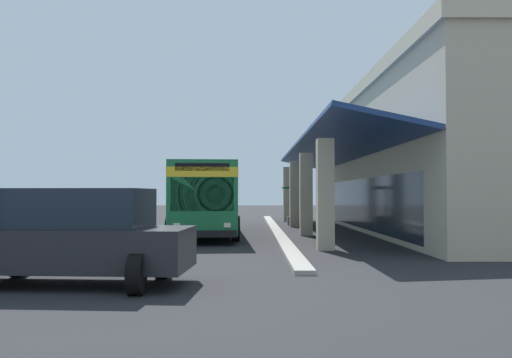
{
  "coord_description": "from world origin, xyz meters",
  "views": [
    {
      "loc": [
        27.81,
        3.9,
        1.86
      ],
      "look_at": [
        8.41,
        4.08,
        2.41
      ],
      "focal_mm": 37.33,
      "sensor_mm": 36.0,
      "label": 1
    }
  ],
  "objects_px": {
    "pedestrian": "(119,221)",
    "potted_palm": "(295,215)",
    "parked_suv_charcoal": "(70,235)",
    "transit_bus": "(205,194)",
    "parked_suv_green": "(80,210)"
  },
  "relations": [
    {
      "from": "pedestrian",
      "to": "potted_palm",
      "type": "relative_size",
      "value": 0.73
    },
    {
      "from": "transit_bus",
      "to": "pedestrian",
      "type": "relative_size",
      "value": 6.48
    },
    {
      "from": "parked_suv_green",
      "to": "potted_palm",
      "type": "relative_size",
      "value": 2.05
    },
    {
      "from": "transit_bus",
      "to": "parked_suv_green",
      "type": "xyz_separation_m",
      "value": [
        -4.53,
        -7.17,
        -0.84
      ]
    },
    {
      "from": "parked_suv_charcoal",
      "to": "potted_palm",
      "type": "distance_m",
      "value": 21.92
    },
    {
      "from": "transit_bus",
      "to": "parked_suv_charcoal",
      "type": "bearing_deg",
      "value": -6.68
    },
    {
      "from": "parked_suv_green",
      "to": "parked_suv_charcoal",
      "type": "bearing_deg",
      "value": 17.18
    },
    {
      "from": "parked_suv_charcoal",
      "to": "potted_palm",
      "type": "height_order",
      "value": "potted_palm"
    },
    {
      "from": "transit_bus",
      "to": "parked_suv_green",
      "type": "relative_size",
      "value": 2.31
    },
    {
      "from": "parked_suv_charcoal",
      "to": "parked_suv_green",
      "type": "xyz_separation_m",
      "value": [
        -18.06,
        -5.59,
        0.0
      ]
    },
    {
      "from": "parked_suv_green",
      "to": "pedestrian",
      "type": "height_order",
      "value": "parked_suv_green"
    },
    {
      "from": "pedestrian",
      "to": "transit_bus",
      "type": "bearing_deg",
      "value": 163.59
    },
    {
      "from": "parked_suv_charcoal",
      "to": "transit_bus",
      "type": "bearing_deg",
      "value": 173.32
    },
    {
      "from": "parked_suv_green",
      "to": "transit_bus",
      "type": "bearing_deg",
      "value": 57.72
    },
    {
      "from": "transit_bus",
      "to": "parked_suv_charcoal",
      "type": "height_order",
      "value": "transit_bus"
    }
  ]
}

